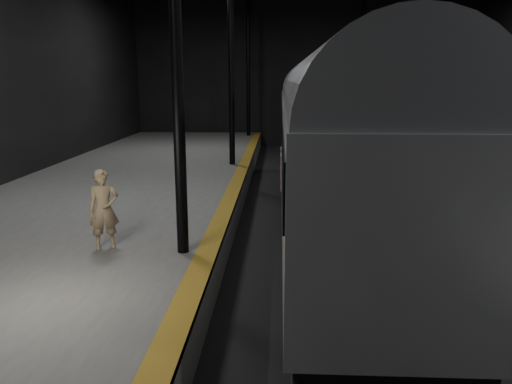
{
  "coord_description": "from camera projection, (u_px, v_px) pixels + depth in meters",
  "views": [
    {
      "loc": [
        -1.6,
        -14.8,
        4.9
      ],
      "look_at": [
        -2.21,
        -2.13,
        2.0
      ],
      "focal_mm": 35.0,
      "sensor_mm": 36.0,
      "label": 1
    }
  ],
  "objects": [
    {
      "name": "train",
      "position": [
        329.0,
        133.0,
        16.28
      ],
      "size": [
        3.15,
        21.04,
        5.62
      ],
      "color": "#AAACB2",
      "rests_on": "ground"
    },
    {
      "name": "ground",
      "position": [
        331.0,
        240.0,
        15.43
      ],
      "size": [
        44.0,
        44.0,
        0.0
      ],
      "primitive_type": "plane",
      "color": "black",
      "rests_on": "ground"
    },
    {
      "name": "platform_left",
      "position": [
        91.0,
        222.0,
        15.67
      ],
      "size": [
        9.0,
        43.8,
        1.0
      ],
      "primitive_type": "cube",
      "color": "#51514E",
      "rests_on": "ground"
    },
    {
      "name": "tactile_strip",
      "position": [
        226.0,
        208.0,
        15.35
      ],
      "size": [
        0.5,
        43.8,
        0.01
      ],
      "primitive_type": "cube",
      "color": "olive",
      "rests_on": "platform_left"
    },
    {
      "name": "woman",
      "position": [
        104.0,
        209.0,
        11.53
      ],
      "size": [
        0.81,
        0.69,
        1.87
      ],
      "primitive_type": "imported",
      "rotation": [
        0.0,
        0.0,
        0.42
      ],
      "color": "#9C855F",
      "rests_on": "platform_left"
    },
    {
      "name": "track",
      "position": [
        331.0,
        238.0,
        15.41
      ],
      "size": [
        2.4,
        43.0,
        0.24
      ],
      "color": "#3F3328",
      "rests_on": "ground"
    }
  ]
}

